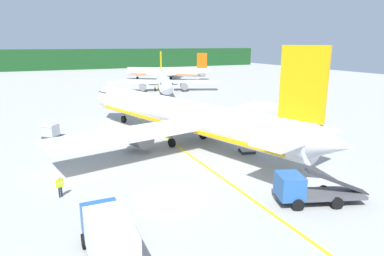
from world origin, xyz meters
The scene contains 13 objects.
ground centered at (0.00, 48.00, -0.10)m, with size 240.00×320.00×0.20m, color #A8A8A3.
distant_treeline centered at (0.00, 151.62, 4.80)m, with size 216.00×6.00×9.59m, color #19471E.
airliner_foreground centered at (7.80, 15.06, 3.39)m, with size 34.01×40.65×11.90m.
airliner_mid_apron centered at (21.22, 59.78, 2.82)m, with size 28.38×33.95×9.90m.
airliner_far_taxiway centered at (32.38, 87.10, 2.59)m, with size 27.00×23.09×9.08m.
service_truck_fuel centered at (-5.51, -5.66, 1.63)m, with size 2.49×6.31×2.98m.
service_truck_baggage centered at (9.67, -4.52, 1.16)m, with size 7.22×4.28×2.75m.
cargo_container_near centered at (12.66, 7.99, 0.96)m, with size 2.00×2.00×2.03m.
cargo_container_mid centered at (-7.31, 23.75, 0.92)m, with size 2.46×2.46×1.96m.
crew_marshaller centered at (1.12, 17.19, 0.95)m, with size 0.62×0.32×1.61m.
crew_loader_left centered at (-7.42, 4.47, 1.03)m, with size 0.58×0.40×1.75m.
crew_loader_right centered at (16.93, 2.54, 1.00)m, with size 0.31×0.62×1.70m.
apron_guide_line centered at (6.38, 10.60, 0.01)m, with size 0.30×60.00×0.01m, color yellow.
Camera 1 is at (-8.16, -22.74, 12.00)m, focal length 31.59 mm.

